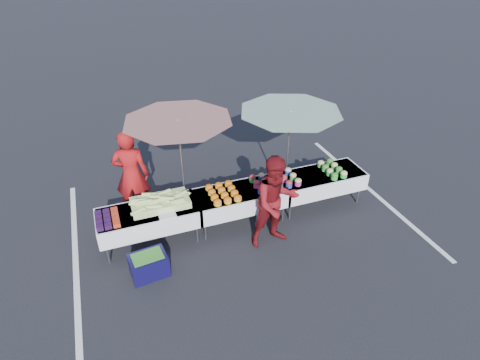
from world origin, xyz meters
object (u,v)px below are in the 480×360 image
object	(u,v)px
table_left	(149,217)
table_center	(240,198)
storage_bin	(149,265)
table_right	(320,180)
umbrella_right	(290,120)
vendor	(131,175)
umbrella_left	(179,129)
customer	(276,202)

from	to	relation	value
table_left	table_center	distance (m)	1.80
table_left	table_center	bearing A→B (deg)	0.00
table_left	storage_bin	bearing A→B (deg)	-102.79
table_left	storage_bin	xyz separation A→B (m)	(-0.19, -0.82, -0.37)
table_right	umbrella_right	size ratio (longest dim) A/B	0.89
table_left	vendor	distance (m)	1.05
table_right	umbrella_left	size ratio (longest dim) A/B	0.76
table_center	vendor	world-z (taller)	vendor
table_right	customer	size ratio (longest dim) A/B	1.02
table_center	storage_bin	xyz separation A→B (m)	(-1.99, -0.82, -0.37)
table_center	table_right	distance (m)	1.80
vendor	table_right	bearing A→B (deg)	-176.83
table_right	vendor	xyz separation A→B (m)	(-3.73, 0.97, 0.38)
umbrella_left	table_center	bearing A→B (deg)	-36.16
umbrella_right	table_right	bearing A→B (deg)	-33.79
vendor	storage_bin	world-z (taller)	vendor
table_center	umbrella_right	xyz separation A→B (m)	(1.20, 0.40, 1.32)
table_left	table_center	world-z (taller)	same
storage_bin	table_right	bearing A→B (deg)	6.17
table_left	umbrella_right	xyz separation A→B (m)	(3.00, 0.40, 1.32)
table_right	vendor	world-z (taller)	vendor
table_left	customer	xyz separation A→B (m)	(2.19, -0.80, 0.33)
umbrella_left	umbrella_right	world-z (taller)	umbrella_left
table_left	umbrella_left	xyz separation A→B (m)	(0.84, 0.70, 1.35)
storage_bin	umbrella_left	bearing A→B (deg)	49.87
customer	storage_bin	distance (m)	2.48
storage_bin	vendor	bearing A→B (deg)	82.03
table_center	customer	distance (m)	0.95
umbrella_left	storage_bin	bearing A→B (deg)	-124.03
table_left	table_right	xyz separation A→B (m)	(3.60, 0.00, 0.00)
umbrella_left	table_right	bearing A→B (deg)	-14.24
customer	umbrella_right	size ratio (longest dim) A/B	0.87
table_right	vendor	bearing A→B (deg)	165.39
storage_bin	table_center	bearing A→B (deg)	16.40
table_center	vendor	bearing A→B (deg)	153.26
storage_bin	customer	bearing A→B (deg)	-5.53
table_center	customer	world-z (taller)	customer
table_center	storage_bin	world-z (taller)	table_center
vendor	umbrella_left	size ratio (longest dim) A/B	0.80
table_right	customer	world-z (taller)	customer
table_center	vendor	xyz separation A→B (m)	(-1.93, 0.97, 0.38)
umbrella_right	table_center	bearing A→B (deg)	-161.60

